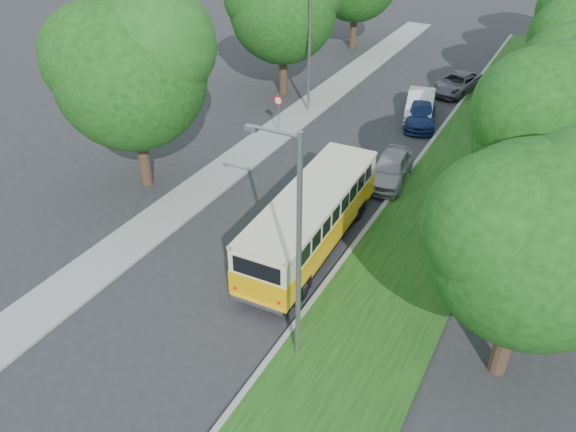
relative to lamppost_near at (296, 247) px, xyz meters
The scene contains 13 objects.
ground 6.56m from the lamppost_near, 149.28° to the left, with size 120.00×120.00×0.00m, color #2A2A2C.
curb 8.66m from the lamppost_near, 94.62° to the left, with size 0.20×70.00×0.15m, color gray.
grass_verge 8.82m from the lamppost_near, 76.91° to the left, with size 4.50×70.00×0.13m, color #124412.
sidewalk 12.49m from the lamppost_near, 140.22° to the left, with size 2.20×70.00×0.12m, color gray.
treeline 20.58m from the lamppost_near, 92.96° to the left, with size 24.27×41.91×9.46m.
lamppost_near is the anchor object (origin of this frame).
lamppost_far 20.53m from the lamppost_near, 115.71° to the left, with size 1.71×0.16×7.50m.
warning_sign 17.10m from the lamppost_near, 121.02° to the left, with size 0.56×0.10×2.50m.
vintage_bus 6.67m from the lamppost_near, 111.53° to the left, with size 2.37×9.22×2.74m, color #FFB608, non-canonical shape.
car_silver 13.04m from the lamppost_near, 95.67° to the left, with size 1.73×4.29×1.46m, color #9E9EA2.
car_white 21.64m from the lamppost_near, 96.55° to the left, with size 1.60×4.59×1.51m, color white.
car_blue 20.44m from the lamppost_near, 95.76° to the left, with size 1.77×4.34×1.26m, color navy.
car_grey 26.63m from the lamppost_near, 93.14° to the left, with size 2.13×4.63×1.29m, color #57595F.
Camera 1 is at (10.16, -13.99, 13.90)m, focal length 35.00 mm.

